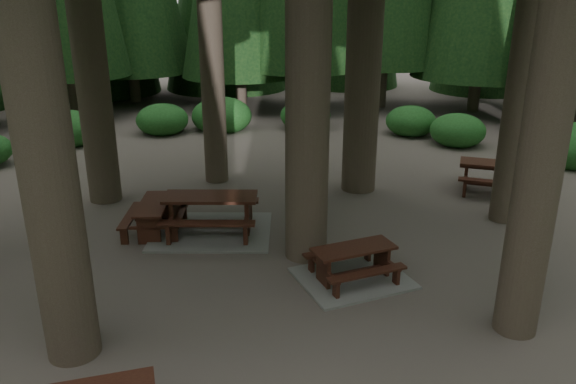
{
  "coord_description": "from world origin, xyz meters",
  "views": [
    {
      "loc": [
        0.26,
        -10.11,
        5.12
      ],
      "look_at": [
        0.45,
        0.93,
        1.1
      ],
      "focal_mm": 35.0,
      "sensor_mm": 36.0,
      "label": 1
    }
  ],
  "objects_px": {
    "picnic_table_b": "(154,213)",
    "picnic_table_a": "(353,269)",
    "picnic_table_c": "(211,219)",
    "picnic_table_d": "(496,173)"
  },
  "relations": [
    {
      "from": "picnic_table_b",
      "to": "picnic_table_c",
      "type": "relative_size",
      "value": 0.61
    },
    {
      "from": "picnic_table_a",
      "to": "picnic_table_d",
      "type": "xyz_separation_m",
      "value": [
        4.37,
        4.74,
        0.32
      ]
    },
    {
      "from": "picnic_table_b",
      "to": "picnic_table_d",
      "type": "relative_size",
      "value": 0.71
    },
    {
      "from": "picnic_table_b",
      "to": "picnic_table_a",
      "type": "bearing_deg",
      "value": -119.17
    },
    {
      "from": "picnic_table_b",
      "to": "picnic_table_c",
      "type": "distance_m",
      "value": 1.27
    },
    {
      "from": "picnic_table_b",
      "to": "picnic_table_d",
      "type": "distance_m",
      "value": 8.85
    },
    {
      "from": "picnic_table_d",
      "to": "picnic_table_b",
      "type": "bearing_deg",
      "value": -144.76
    },
    {
      "from": "picnic_table_d",
      "to": "picnic_table_a",
      "type": "bearing_deg",
      "value": -113.71
    },
    {
      "from": "picnic_table_c",
      "to": "picnic_table_a",
      "type": "bearing_deg",
      "value": -36.21
    },
    {
      "from": "picnic_table_c",
      "to": "picnic_table_d",
      "type": "distance_m",
      "value": 7.67
    }
  ]
}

